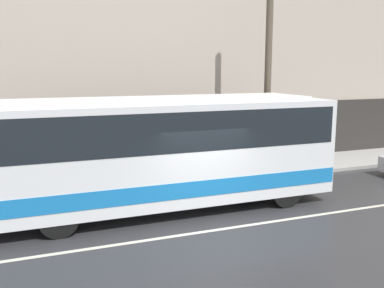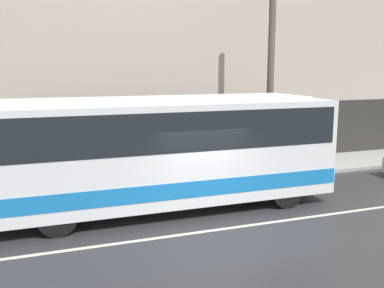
{
  "view_description": "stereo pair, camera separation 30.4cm",
  "coord_description": "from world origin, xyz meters",
  "views": [
    {
      "loc": [
        -4.44,
        -9.57,
        4.13
      ],
      "look_at": [
        0.11,
        2.1,
        1.91
      ],
      "focal_mm": 40.0,
      "sensor_mm": 36.0,
      "label": 1
    },
    {
      "loc": [
        -4.15,
        -9.67,
        4.13
      ],
      "look_at": [
        0.11,
        2.1,
        1.91
      ],
      "focal_mm": 40.0,
      "sensor_mm": 36.0,
      "label": 2
    }
  ],
  "objects": [
    {
      "name": "lane_stripe",
      "position": [
        0.0,
        0.0,
        0.0
      ],
      "size": [
        54.0,
        0.14,
        0.01
      ],
      "color": "beige",
      "rests_on": "ground_plane"
    },
    {
      "name": "building_facade",
      "position": [
        0.0,
        7.05,
        5.11
      ],
      "size": [
        60.0,
        0.35,
        10.59
      ],
      "color": "#B7A899",
      "rests_on": "ground_plane"
    },
    {
      "name": "sidewalk",
      "position": [
        0.0,
        5.46,
        0.07
      ],
      "size": [
        60.0,
        2.91,
        0.13
      ],
      "color": "#A09E99",
      "rests_on": "ground_plane"
    },
    {
      "name": "ground_plane",
      "position": [
        0.0,
        0.0,
        0.0
      ],
      "size": [
        60.0,
        60.0,
        0.0
      ],
      "primitive_type": "plane",
      "color": "#2D2D30"
    },
    {
      "name": "utility_pole_near",
      "position": [
        4.09,
        4.48,
        4.07
      ],
      "size": [
        0.26,
        0.26,
        7.88
      ],
      "color": "brown",
      "rests_on": "sidewalk"
    },
    {
      "name": "transit_bus",
      "position": [
        -0.97,
        2.1,
        1.87
      ],
      "size": [
        10.58,
        2.58,
        3.31
      ],
      "color": "white",
      "rests_on": "ground_plane"
    }
  ]
}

